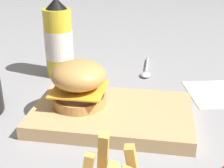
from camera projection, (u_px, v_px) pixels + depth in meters
ground_plane at (124, 122)px, 0.59m from camera, size 6.00×6.00×0.00m
serving_board at (112, 114)px, 0.59m from camera, size 0.30×0.19×0.03m
burger at (79, 83)px, 0.59m from camera, size 0.10×0.10×0.09m
ketchup_bottle at (59, 41)px, 0.77m from camera, size 0.07×0.07×0.19m
spoon at (146, 71)px, 0.82m from camera, size 0.03×0.15×0.01m
parchment_square at (220, 93)px, 0.70m from camera, size 0.17×0.17×0.00m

